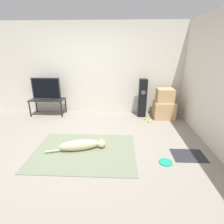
{
  "coord_description": "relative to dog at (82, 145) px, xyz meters",
  "views": [
    {
      "loc": [
        0.8,
        -3.0,
        1.83
      ],
      "look_at": [
        0.62,
        0.81,
        0.45
      ],
      "focal_mm": 28.0,
      "sensor_mm": 36.0,
      "label": 1
    }
  ],
  "objects": [
    {
      "name": "floor_speaker",
      "position": [
        1.33,
        1.89,
        0.42
      ],
      "size": [
        0.22,
        0.22,
        1.07
      ],
      "color": "black",
      "rests_on": "ground_plane"
    },
    {
      "name": "frisbee",
      "position": [
        1.5,
        -0.33,
        -0.1
      ],
      "size": [
        0.22,
        0.22,
        0.03
      ],
      "color": "#199E7A",
      "rests_on": "ground_plane"
    },
    {
      "name": "tennis_ball_near_speaker",
      "position": [
        1.48,
        1.44,
        -0.08
      ],
      "size": [
        0.07,
        0.07,
        0.07
      ],
      "color": "#C6E033",
      "rests_on": "ground_plane"
    },
    {
      "name": "door_mat",
      "position": [
        1.97,
        -0.09,
        -0.11
      ],
      "size": [
        0.59,
        0.44,
        0.01
      ],
      "color": "#28282D",
      "rests_on": "ground_plane"
    },
    {
      "name": "tv",
      "position": [
        -1.38,
        1.88,
        0.66
      ],
      "size": [
        0.8,
        0.2,
        0.61
      ],
      "color": "#232326",
      "rests_on": "tv_stand"
    },
    {
      "name": "cardboard_box_lower",
      "position": [
        1.93,
        1.77,
        0.12
      ],
      "size": [
        0.56,
        0.47,
        0.47
      ],
      "color": "tan",
      "rests_on": "ground_plane"
    },
    {
      "name": "cardboard_box_upper",
      "position": [
        1.92,
        1.78,
        0.54
      ],
      "size": [
        0.44,
        0.37,
        0.36
      ],
      "color": "tan",
      "rests_on": "cardboard_box_lower"
    },
    {
      "name": "tennis_ball_by_boxes",
      "position": [
        1.4,
        1.62,
        -0.08
      ],
      "size": [
        0.07,
        0.07,
        0.07
      ],
      "color": "#C6E033",
      "rests_on": "ground_plane"
    },
    {
      "name": "dog",
      "position": [
        0.0,
        0.0,
        0.0
      ],
      "size": [
        1.1,
        0.37,
        0.21
      ],
      "color": "beige",
      "rests_on": "area_rug"
    },
    {
      "name": "tv_stand",
      "position": [
        -1.38,
        1.88,
        0.3
      ],
      "size": [
        0.97,
        0.46,
        0.47
      ],
      "color": "black",
      "rests_on": "ground_plane"
    },
    {
      "name": "ground_plane",
      "position": [
        -0.1,
        0.12,
        -0.11
      ],
      "size": [
        12.0,
        12.0,
        0.0
      ],
      "primitive_type": "plane",
      "color": "gray"
    },
    {
      "name": "wall_back",
      "position": [
        -0.1,
        2.22,
        1.16
      ],
      "size": [
        8.0,
        0.06,
        2.55
      ],
      "color": "beige",
      "rests_on": "ground_plane"
    },
    {
      "name": "area_rug",
      "position": [
        0.05,
        -0.05,
        -0.11
      ],
      "size": [
        1.9,
        1.39,
        0.01
      ],
      "color": "slate",
      "rests_on": "ground_plane"
    }
  ]
}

